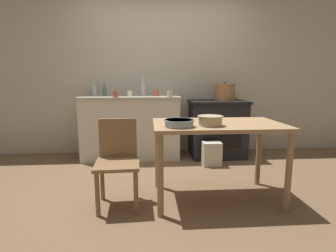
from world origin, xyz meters
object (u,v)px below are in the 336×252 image
at_px(work_table, 217,133).
at_px(mixing_bowl_small, 210,120).
at_px(flour_sack, 212,154).
at_px(cup_center_right, 115,94).
at_px(cup_center_left, 156,93).
at_px(cup_mid_right, 130,93).
at_px(bottle_mid_left, 143,89).
at_px(mixing_bowl_large, 179,123).
at_px(chair, 118,159).
at_px(bottle_left, 105,91).
at_px(bottle_far_left, 94,90).
at_px(cup_center, 170,94).
at_px(stock_pot, 225,92).
at_px(stove, 217,128).

height_order(work_table, mixing_bowl_small, mixing_bowl_small).
relative_size(flour_sack, cup_center_right, 3.61).
xyz_separation_m(cup_center_left, cup_mid_right, (-0.38, 0.00, -0.00)).
xyz_separation_m(work_table, bottle_mid_left, (-0.74, 1.59, 0.38)).
bearing_deg(mixing_bowl_large, work_table, 24.69).
distance_m(chair, bottle_left, 1.77).
height_order(chair, bottle_left, bottle_left).
xyz_separation_m(bottle_far_left, bottle_left, (0.18, -0.11, -0.01)).
bearing_deg(work_table, cup_center_left, 110.60).
height_order(work_table, bottle_far_left, bottle_far_left).
bearing_deg(bottle_left, bottle_far_left, 147.91).
bearing_deg(bottle_mid_left, chair, -97.39).
height_order(bottle_mid_left, cup_center, bottle_mid_left).
height_order(bottle_left, cup_center_right, bottle_left).
bearing_deg(stock_pot, bottle_mid_left, 177.98).
bearing_deg(mixing_bowl_large, cup_center_left, 95.47).
bearing_deg(cup_center_right, cup_mid_right, 44.71).
bearing_deg(mixing_bowl_large, mixing_bowl_small, 7.02).
bearing_deg(bottle_mid_left, cup_center_right, -140.86).
xyz_separation_m(flour_sack, cup_center_right, (-1.33, 0.26, 0.82)).
height_order(work_table, cup_center_left, cup_center_left).
height_order(mixing_bowl_small, bottle_far_left, bottle_far_left).
relative_size(bottle_left, cup_center, 2.32).
xyz_separation_m(flour_sack, cup_center, (-0.57, 0.27, 0.81)).
bearing_deg(chair, cup_mid_right, 86.74).
relative_size(stove, work_table, 0.71).
bearing_deg(flour_sack, stock_pot, 59.89).
xyz_separation_m(stock_pot, bottle_mid_left, (-1.26, 0.04, 0.05)).
bearing_deg(stove, cup_center, -164.10).
relative_size(work_table, cup_center_right, 13.52).
bearing_deg(work_table, cup_center_right, 131.15).
bearing_deg(bottle_far_left, chair, -72.79).
xyz_separation_m(stove, mixing_bowl_small, (-0.51, -1.65, 0.38)).
bearing_deg(flour_sack, stove, 68.55).
relative_size(work_table, mixing_bowl_large, 4.59).
bearing_deg(cup_mid_right, cup_center_right, -135.29).
relative_size(stock_pot, cup_center, 3.99).
xyz_separation_m(mixing_bowl_small, cup_mid_right, (-0.83, 1.62, 0.16)).
bearing_deg(cup_center, stove, 15.90).
bearing_deg(bottle_mid_left, mixing_bowl_small, -69.93).
bearing_deg(mixing_bowl_small, chair, 173.00).
relative_size(mixing_bowl_large, bottle_mid_left, 0.97).
xyz_separation_m(stock_pot, cup_center_left, (-1.07, -0.08, -0.01)).
relative_size(bottle_mid_left, cup_center, 3.46).
xyz_separation_m(mixing_bowl_large, bottle_far_left, (-1.10, 1.89, 0.21)).
bearing_deg(cup_center_left, bottle_mid_left, 146.62).
xyz_separation_m(stock_pot, bottle_left, (-1.83, 0.05, 0.01)).
bearing_deg(cup_center, cup_mid_right, 162.79).
height_order(bottle_mid_left, cup_mid_right, bottle_mid_left).
bearing_deg(cup_center_right, bottle_left, 121.71).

